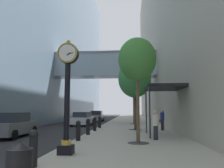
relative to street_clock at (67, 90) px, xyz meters
The scene contains 20 objects.
ground_plane 21.66m from the street_clock, 92.04° to the left, with size 110.00×110.00×0.00m, color #262628.
sidewalk_right 24.75m from the street_clock, 83.92° to the left, with size 6.74×80.00×0.14m, color #ADA593.
building_block_left 30.92m from the street_clock, 116.52° to the left, with size 23.06×80.00×34.27m.
building_block_right 30.22m from the street_clock, 66.82° to the left, with size 9.00×80.00×33.82m.
street_clock is the anchor object (origin of this frame).
bollard_nearest 2.80m from the street_clock, 101.95° to the right, with size 0.28×0.28×1.10m.
bollard_third 4.28m from the street_clock, 96.35° to the left, with size 0.28×0.28×1.10m.
bollard_fourth 6.98m from the street_clock, 93.61° to the left, with size 0.28×0.28×1.10m.
bollard_fifth 9.80m from the street_clock, 92.52° to the left, with size 0.28×0.28×1.10m.
bollard_sixth 12.66m from the street_clock, 91.94° to the left, with size 0.28×0.28×1.10m.
street_tree_near 4.63m from the street_clock, 47.15° to the left, with size 2.03×2.03×5.56m.
street_tree_mid_near 11.44m from the street_clock, 75.20° to the left, with size 2.90×2.90×6.08m.
street_tree_mid_far 19.10m from the street_clock, 81.24° to the left, with size 2.19×2.19×6.31m.
trash_bin 4.65m from the street_clock, 86.32° to the right, with size 0.53×0.53×1.05m.
pedestrian_walking 11.77m from the street_clock, 63.90° to the left, with size 0.52×0.47×1.74m.
pedestrian_by_clock 6.17m from the street_clock, 48.80° to the left, with size 0.47×0.47×1.67m.
storefront_awning 8.22m from the street_clock, 54.67° to the left, with size 2.40×3.60×3.30m.
car_silver_near 27.03m from the street_clock, 96.13° to the left, with size 2.13×4.13×1.68m.
car_white_mid 17.96m from the street_clock, 100.16° to the left, with size 2.15×4.66×1.58m.
car_grey_far 8.43m from the street_clock, 132.39° to the left, with size 2.15×4.46×1.65m.
Camera 1 is at (3.28, -3.16, 1.85)m, focal length 35.86 mm.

